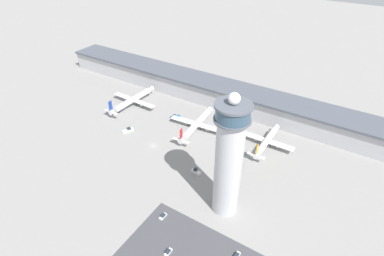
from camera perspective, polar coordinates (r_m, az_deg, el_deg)
The scene contains 13 objects.
ground_plane at distance 188.55m, azimuth -7.43°, elevation -3.37°, with size 1000.00×1000.00×0.00m, color gray.
terminal_building at distance 233.05m, azimuth 3.20°, elevation 7.20°, with size 271.40×25.00×16.11m.
control_tower at distance 130.58m, azimuth 7.01°, elevation -5.99°, with size 15.17×15.17×63.01m.
airplane_gate_alpha at distance 230.70m, azimuth -11.19°, elevation 5.29°, with size 38.68×45.71×13.69m.
airplane_gate_bravo at distance 199.14m, azimuth 0.88°, elevation 0.74°, with size 39.04×44.16×12.88m.
airplane_gate_charlie at distance 189.56m, azimuth 14.06°, elevation -2.39°, with size 33.55×36.21×12.25m.
service_truck_catering at distance 213.24m, azimuth -3.22°, elevation 2.14°, with size 5.97×6.79×2.53m.
service_truck_fuel at distance 167.67m, azimuth 0.79°, elevation -8.28°, with size 5.95×3.10×2.88m.
service_truck_baggage at distance 170.01m, azimuth 8.02°, elevation -8.04°, with size 3.31×6.90×2.46m.
service_truck_water at distance 203.63m, azimuth -12.10°, elevation -0.41°, with size 5.30×7.99×2.52m.
car_maroon_suv at distance 136.50m, azimuth 8.50°, elevation -22.97°, with size 1.84×4.47×1.54m.
car_black_suv at distance 136.55m, azimuth -4.57°, elevation -22.50°, with size 1.83×4.14×1.57m.
car_green_van at distance 147.89m, azimuth -5.56°, elevation -16.38°, with size 2.05×4.31×1.38m.
Camera 1 is at (99.07, -111.91, 114.94)m, focal length 28.00 mm.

